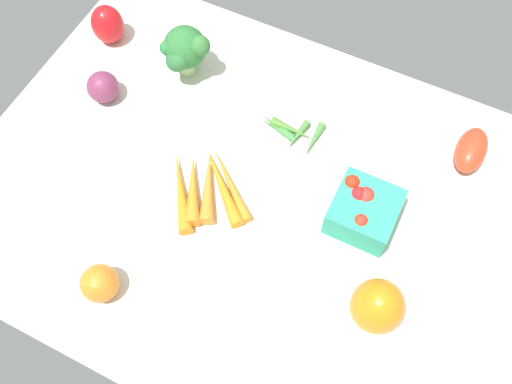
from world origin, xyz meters
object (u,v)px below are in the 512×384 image
Objects in this scene: broccoli_head at (185,50)px; okra_pile at (294,132)px; red_onion_center at (103,87)px; bell_pepper_orange at (377,306)px; roma_tomato at (471,150)px; berry_basket at (363,210)px; bell_pepper_red at (108,24)px; heirloom_tomato_orange at (100,283)px; carrot_bunch at (204,187)px.

broccoli_head is 0.89× the size of okra_pile.
broccoli_head is (-11.60, -12.19, 3.81)cm from red_onion_center.
roma_tomato is at bearing -98.37° from bell_pepper_orange.
red_onion_center is at bearing 12.54° from okra_pile.
okra_pile is at bearing 170.88° from broccoli_head.
berry_basket reaches higher than okra_pile.
bell_pepper_red reaches higher than okra_pile.
bell_pepper_red is 0.68× the size of okra_pile.
broccoli_head reaches higher than heirloom_tomato_orange.
red_onion_center is 0.98× the size of heirloom_tomato_orange.
bell_pepper_orange is (-7.86, 15.32, 1.79)cm from berry_basket.
okra_pile is (25.67, -26.08, -4.38)cm from bell_pepper_orange.
bell_pepper_red is 0.76× the size of broccoli_head.
bell_pepper_orange is 59.06cm from broccoli_head.
heirloom_tomato_orange is at bearing 20.54° from bell_pepper_orange.
broccoli_head reaches higher than red_onion_center.
roma_tomato is (-5.24, -35.60, -2.43)cm from bell_pepper_orange.
roma_tomato is at bearing -162.88° from okra_pile.
okra_pile is at bearing -73.39° from roma_tomato.
berry_basket is at bearing -62.83° from bell_pepper_orange.
heirloom_tomato_orange is (33.22, 30.72, -0.23)cm from berry_basket.
bell_pepper_orange is 0.53× the size of carrot_bunch.
bell_pepper_orange is 0.83× the size of okra_pile.
bell_pepper_orange reaches higher than berry_basket.
red_onion_center is 0.31× the size of carrot_bunch.
bell_pepper_orange is 0.92× the size of broccoli_head.
okra_pile is (-15.41, -41.47, -2.35)cm from heirloom_tomato_orange.
bell_pepper_orange is 36.85cm from okra_pile.
broccoli_head is at bearing -19.00° from berry_basket.
carrot_bunch is 1.76× the size of broccoli_head.
heirloom_tomato_orange is (-21.29, 33.30, 0.05)cm from red_onion_center.
berry_basket is at bearing 165.68° from bell_pepper_red.
carrot_bunch is at bearing 125.72° from broccoli_head.
bell_pepper_red is 63.74cm from berry_basket.
bell_pepper_orange reaches higher than okra_pile.
broccoli_head is at bearing -9.12° from okra_pile.
carrot_bunch is (34.98, -8.14, -3.86)cm from bell_pepper_orange.
okra_pile is at bearing -117.43° from carrot_bunch.
berry_basket reaches higher than heirloom_tomato_orange.
bell_pepper_red reaches higher than red_onion_center.
heirloom_tomato_orange reaches higher than okra_pile.
bell_pepper_orange reaches higher than heirloom_tomato_orange.
berry_basket is at bearing -137.24° from heirloom_tomato_orange.
okra_pile is 1.29× the size of roma_tomato.
broccoli_head is 56.44cm from roma_tomato.
bell_pepper_orange is at bearing 155.94° from bell_pepper_red.
bell_pepper_orange is at bearing -159.46° from heirloom_tomato_orange.
broccoli_head is at bearing -30.66° from bell_pepper_orange.
heirloom_tomato_orange is at bearing 122.59° from red_onion_center.
broccoli_head reaches higher than carrot_bunch.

